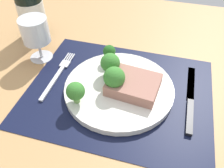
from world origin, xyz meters
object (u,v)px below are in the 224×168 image
Objects in this scene: plate at (119,88)px; wine_bottle at (30,7)px; fork at (58,74)px; wine_glass at (35,33)px; steak at (133,85)px; knife at (190,102)px.

wine_bottle is at bearing 151.08° from plate.
wine_bottle is (-15.23, 16.41, 9.19)cm from fork.
fork is 12.67cm from wine_glass.
knife is (13.71, 0.81, -2.70)cm from steak.
knife is at bearing -19.26° from wine_bottle.
wine_bottle is 2.35× the size of wine_glass.
fork is at bearing 175.28° from steak.
wine_bottle is at bearing 153.18° from steak.
steak is 20.84cm from fork.
plate is at bearing 175.51° from steak.
steak is 30.12cm from wine_glass.
steak is 14.00cm from knife.
wine_bottle reaches higher than steak.
wine_glass is at bearing 163.59° from plate.
fork is at bearing 175.24° from plate.
wine_glass reaches higher than steak.
wine_bottle reaches higher than fork.
knife reaches higher than fork.
wine_bottle is at bearing 131.12° from fork.
plate is 1.39× the size of fork.
knife is 1.87× the size of wine_glass.
plate is 1.16× the size of knife.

